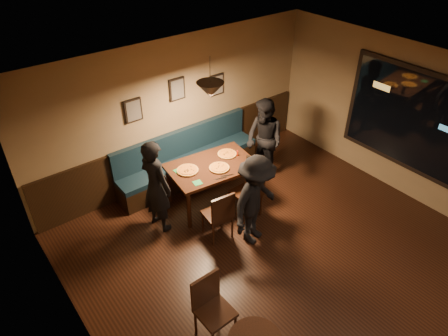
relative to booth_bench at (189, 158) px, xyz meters
The scene contains 28 objects.
floor 3.24m from the booth_bench, 90.00° to the right, with size 7.00×7.00×0.00m, color black.
ceiling 3.94m from the booth_bench, 90.00° to the right, with size 7.00×7.00×0.00m, color silver.
wall_back 0.95m from the booth_bench, 90.00° to the left, with size 6.00×6.00×0.00m, color #8C704F.
wall_left 4.48m from the booth_bench, 133.15° to the right, with size 7.00×7.00×0.00m, color #8C704F.
wall_right 4.48m from the booth_bench, 46.85° to the right, with size 7.00×7.00×0.00m, color #8C704F.
wainscot 0.27m from the booth_bench, 90.00° to the left, with size 5.88×0.06×1.00m, color black.
booth_bench is the anchor object (origin of this frame).
window_frame 4.13m from the booth_bench, 42.37° to the right, with size 0.06×2.56×1.86m, color black.
window_glass 4.11m from the booth_bench, 42.66° to the right, with size 2.40×2.40×0.00m, color black.
picture_left 1.52m from the booth_bench, 163.30° to the left, with size 0.32×0.04×0.42m, color black.
picture_center 1.38m from the booth_bench, 90.00° to the left, with size 0.32×0.04×0.42m, color black.
picture_right 1.52m from the booth_bench, 16.70° to the left, with size 0.32×0.04×0.42m, color black.
pendant_lamp 1.95m from the booth_bench, 94.52° to the right, with size 0.44×0.44×0.25m, color black.
dining_table 0.87m from the booth_bench, 94.52° to the right, with size 1.53×0.98×0.82m, color black.
chair_near_left 1.72m from the booth_bench, 108.09° to the right, with size 0.42×0.42×0.95m, color black, non-canonical shape.
chair_near_right 1.53m from the booth_bench, 83.12° to the right, with size 0.45×0.45×1.02m, color black, non-canonical shape.
diner_left 1.47m from the booth_bench, 144.94° to the right, with size 0.62×0.41×1.70m, color black.
diner_right 1.51m from the booth_bench, 33.54° to the right, with size 0.81×0.63×1.67m, color black.
diner_front 2.09m from the booth_bench, 92.89° to the right, with size 1.04×0.60×1.61m, color black.
pizza_a 0.97m from the booth_bench, 124.03° to the right, with size 0.38×0.38×0.04m, color gold.
pizza_b 1.08m from the booth_bench, 91.71° to the right, with size 0.36×0.36×0.04m, color gold.
pizza_c 0.90m from the booth_bench, 65.22° to the right, with size 0.35×0.35×0.04m, color orange.
soda_glass 1.34m from the booth_bench, 67.59° to the right, with size 0.07×0.07×0.14m, color black.
tabasco_bottle 1.09m from the booth_bench, 61.86° to the right, with size 0.03×0.03×0.13m, color #A61E05.
napkin_a 0.96m from the booth_bench, 134.04° to the right, with size 0.15×0.15×0.01m, color #217E38.
napkin_b 1.31m from the booth_bench, 116.46° to the right, with size 0.14×0.14×0.01m, color #217E3D.
cutlery_set 1.32m from the booth_bench, 95.50° to the right, with size 0.02×0.21×0.00m, color silver.
cafe_chair_far 3.53m from the booth_bench, 118.38° to the right, with size 0.43×0.43×0.97m, color black, non-canonical shape.
Camera 1 is at (-3.51, -2.46, 4.86)m, focal length 32.45 mm.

